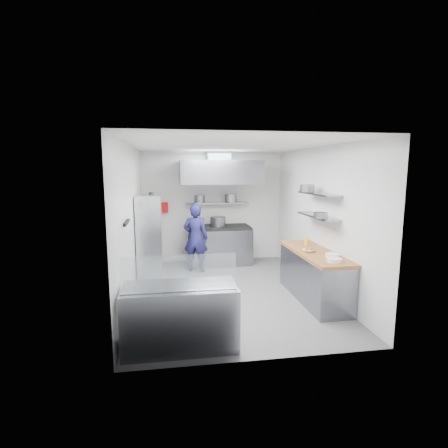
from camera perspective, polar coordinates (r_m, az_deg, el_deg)
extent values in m
plane|color=#505053|center=(6.95, 0.78, -11.00)|extent=(5.00, 5.00, 0.00)
plane|color=silver|center=(6.55, 0.84, 12.69)|extent=(5.00, 5.00, 0.00)
cube|color=white|center=(9.06, -1.87, 2.78)|extent=(3.60, 2.80, 0.02)
cube|color=white|center=(4.21, 6.59, -4.46)|extent=(3.60, 2.80, 0.02)
cube|color=white|center=(6.55, -14.90, 0.11)|extent=(2.80, 5.00, 0.02)
cube|color=white|center=(7.13, 15.21, 0.80)|extent=(2.80, 5.00, 0.02)
cube|color=gray|center=(8.84, -0.87, -3.62)|extent=(1.60, 0.80, 0.90)
cube|color=black|center=(8.75, -0.88, -0.55)|extent=(1.57, 0.78, 0.06)
cylinder|color=slate|center=(8.86, -4.13, 0.40)|extent=(0.27, 0.27, 0.20)
cylinder|color=slate|center=(8.72, -1.01, 0.42)|extent=(0.38, 0.38, 0.24)
cube|color=gray|center=(8.91, -1.10, 3.45)|extent=(1.60, 0.30, 0.04)
cylinder|color=slate|center=(8.91, -3.99, 4.14)|extent=(0.27, 0.27, 0.18)
cylinder|color=slate|center=(8.77, 1.11, 4.22)|extent=(0.30, 0.30, 0.22)
cube|color=gray|center=(8.45, -0.73, 8.45)|extent=(1.90, 1.15, 0.55)
cube|color=slate|center=(8.68, -0.95, 10.97)|extent=(0.55, 0.55, 0.24)
cube|color=red|center=(8.93, -9.81, 2.69)|extent=(0.22, 0.10, 0.26)
imported|color=#1A1A4E|center=(8.14, -4.66, -2.27)|extent=(0.66, 0.53, 1.59)
cube|color=silver|center=(7.50, -12.01, -2.38)|extent=(0.50, 0.90, 1.85)
cube|color=white|center=(7.60, -11.95, -3.19)|extent=(0.15, 0.18, 0.17)
cube|color=yellow|center=(8.02, -11.88, 1.07)|extent=(0.13, 0.17, 0.15)
cylinder|color=black|center=(7.56, -11.77, 4.42)|extent=(0.10, 0.10, 0.18)
cube|color=black|center=(5.64, -15.63, 0.24)|extent=(0.04, 0.55, 0.05)
cube|color=gray|center=(6.68, 14.44, -8.33)|extent=(0.62, 2.00, 0.84)
cube|color=olive|center=(6.56, 14.59, -4.58)|extent=(0.65, 2.04, 0.06)
cylinder|color=white|center=(5.90, 17.59, -5.64)|extent=(0.23, 0.23, 0.06)
cylinder|color=white|center=(6.18, 17.29, -4.95)|extent=(0.24, 0.24, 0.06)
cylinder|color=#D07F3A|center=(6.50, 13.80, -4.14)|extent=(0.16, 0.16, 0.06)
cylinder|color=yellow|center=(7.01, 13.29, -2.68)|extent=(0.06, 0.06, 0.18)
imported|color=white|center=(6.45, 13.51, -4.28)|extent=(0.20, 0.20, 0.05)
cube|color=gray|center=(6.78, 15.04, 1.25)|extent=(0.30, 1.30, 0.04)
cube|color=gray|center=(6.74, 15.18, 4.79)|extent=(0.30, 1.30, 0.04)
cylinder|color=slate|center=(6.37, 15.51, 1.39)|extent=(0.24, 0.24, 0.10)
cylinder|color=slate|center=(6.97, 13.42, 5.73)|extent=(0.28, 0.28, 0.14)
cube|color=gray|center=(4.85, -7.16, -14.78)|extent=(1.50, 0.70, 0.85)
cube|color=silver|center=(4.51, -7.27, -7.88)|extent=(1.47, 0.19, 0.42)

